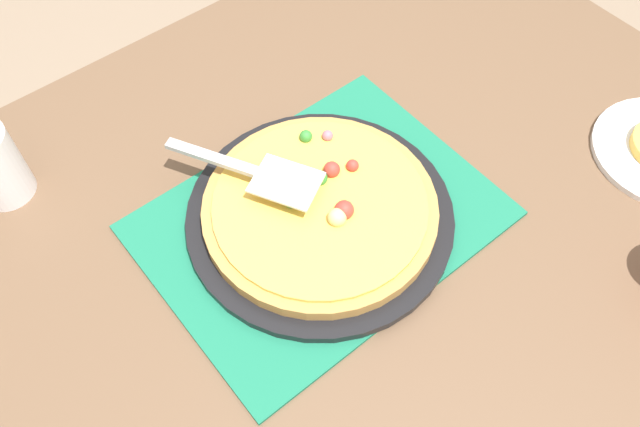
% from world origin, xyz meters
% --- Properties ---
extents(ground_plane, '(8.00, 8.00, 0.00)m').
position_xyz_m(ground_plane, '(0.00, 0.00, 0.00)').
color(ground_plane, '#84705B').
extents(dining_table, '(1.40, 1.00, 0.75)m').
position_xyz_m(dining_table, '(0.00, 0.00, 0.64)').
color(dining_table, brown).
rests_on(dining_table, ground_plane).
extents(placemat, '(0.48, 0.36, 0.01)m').
position_xyz_m(placemat, '(0.00, 0.00, 0.75)').
color(placemat, '#196B4C').
rests_on(placemat, dining_table).
extents(pizza_pan, '(0.38, 0.38, 0.01)m').
position_xyz_m(pizza_pan, '(0.00, 0.00, 0.76)').
color(pizza_pan, black).
rests_on(pizza_pan, placemat).
extents(pizza, '(0.33, 0.33, 0.05)m').
position_xyz_m(pizza, '(-0.00, -0.00, 0.78)').
color(pizza, '#B78442').
rests_on(pizza, pizza_pan).
extents(pizza_server, '(0.15, 0.22, 0.01)m').
position_xyz_m(pizza_server, '(0.05, -0.09, 0.82)').
color(pizza_server, silver).
rests_on(pizza_server, pizza).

